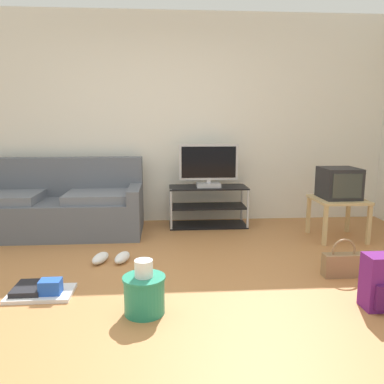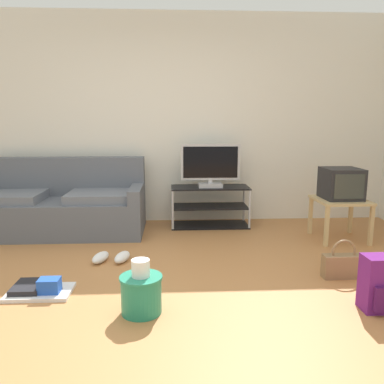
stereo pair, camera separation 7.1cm
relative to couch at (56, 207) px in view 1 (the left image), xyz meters
name	(u,v)px [view 1 (the left image)]	position (x,y,z in m)	size (l,w,h in m)	color
ground_plane	(162,301)	(1.27, -1.90, -0.33)	(9.00, 9.80, 0.02)	#B27542
wall_back	(161,120)	(1.27, 0.55, 1.03)	(9.00, 0.10, 2.70)	silver
couch	(56,207)	(0.00, 0.00, 0.00)	(2.03, 0.86, 0.89)	#565B66
tv_stand	(208,206)	(1.85, 0.18, -0.07)	(0.99, 0.42, 0.51)	black
flat_tv	(209,166)	(1.85, 0.16, 0.46)	(0.74, 0.22, 0.54)	#B2B2B7
side_table	(338,204)	(3.27, -0.47, 0.08)	(0.55, 0.55, 0.47)	tan
crt_tv	(339,183)	(3.27, -0.46, 0.32)	(0.40, 0.41, 0.35)	#232326
backpack	(384,282)	(2.85, -2.15, -0.13)	(0.29, 0.25, 0.40)	#661E70
handbag	(343,264)	(2.83, -1.56, -0.21)	(0.34, 0.11, 0.34)	olive
cleaning_bucket	(144,291)	(1.15, -2.10, -0.16)	(0.30, 0.30, 0.39)	#238466
sneakers_pair	(111,258)	(0.78, -1.07, -0.28)	(0.39, 0.28, 0.09)	white
floor_tray	(40,290)	(0.32, -1.76, -0.28)	(0.49, 0.32, 0.14)	silver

